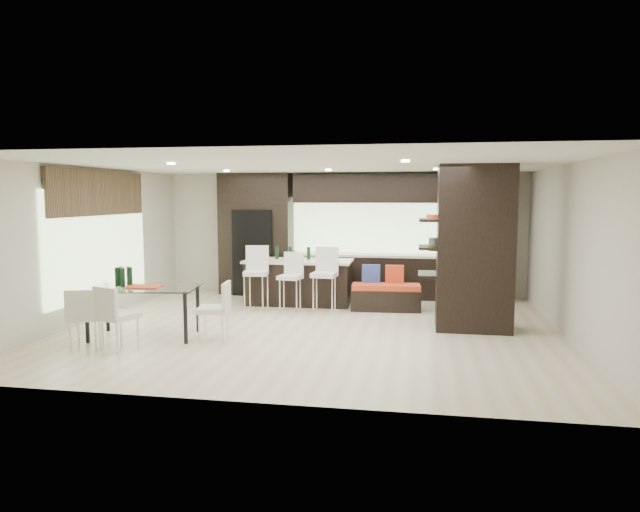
% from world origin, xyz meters
% --- Properties ---
extents(ground, '(8.00, 8.00, 0.00)m').
position_xyz_m(ground, '(0.00, 0.00, 0.00)').
color(ground, beige).
rests_on(ground, ground).
extents(back_wall, '(8.00, 0.02, 2.70)m').
position_xyz_m(back_wall, '(0.00, 3.50, 1.35)').
color(back_wall, beige).
rests_on(back_wall, ground).
extents(left_wall, '(0.02, 7.00, 2.70)m').
position_xyz_m(left_wall, '(-4.00, 0.00, 1.35)').
color(left_wall, beige).
rests_on(left_wall, ground).
extents(right_wall, '(0.02, 7.00, 2.70)m').
position_xyz_m(right_wall, '(4.00, 0.00, 1.35)').
color(right_wall, beige).
rests_on(right_wall, ground).
extents(ceiling, '(8.00, 7.00, 0.02)m').
position_xyz_m(ceiling, '(0.00, 0.00, 2.70)').
color(ceiling, white).
rests_on(ceiling, ground).
extents(window_left, '(0.04, 3.20, 1.90)m').
position_xyz_m(window_left, '(-3.96, 0.20, 1.35)').
color(window_left, '#B2D199').
rests_on(window_left, left_wall).
extents(window_back, '(3.40, 0.04, 1.20)m').
position_xyz_m(window_back, '(0.60, 3.46, 1.55)').
color(window_back, '#B2D199').
rests_on(window_back, back_wall).
extents(stone_accent, '(0.08, 3.00, 0.80)m').
position_xyz_m(stone_accent, '(-3.93, 0.20, 2.25)').
color(stone_accent, brown).
rests_on(stone_accent, left_wall).
extents(ceiling_spots, '(4.00, 3.00, 0.02)m').
position_xyz_m(ceiling_spots, '(0.00, 0.25, 2.68)').
color(ceiling_spots, white).
rests_on(ceiling_spots, ceiling).
extents(back_cabinetry, '(6.80, 0.68, 2.70)m').
position_xyz_m(back_cabinetry, '(0.50, 3.17, 1.35)').
color(back_cabinetry, black).
rests_on(back_cabinetry, ground).
extents(refrigerator, '(0.90, 0.68, 1.90)m').
position_xyz_m(refrigerator, '(-1.90, 3.12, 0.95)').
color(refrigerator, black).
rests_on(refrigerator, ground).
extents(partition_column, '(1.20, 0.80, 2.70)m').
position_xyz_m(partition_column, '(2.60, 0.40, 1.35)').
color(partition_column, black).
rests_on(partition_column, ground).
extents(kitchen_island, '(2.18, 0.97, 0.90)m').
position_xyz_m(kitchen_island, '(-0.70, 2.08, 0.45)').
color(kitchen_island, black).
rests_on(kitchen_island, ground).
extents(stool_left, '(0.50, 0.50, 1.00)m').
position_xyz_m(stool_left, '(-1.37, 1.29, 0.50)').
color(stool_left, silver).
rests_on(stool_left, ground).
extents(stool_mid, '(0.47, 0.47, 0.91)m').
position_xyz_m(stool_mid, '(-0.70, 1.31, 0.45)').
color(stool_mid, silver).
rests_on(stool_mid, ground).
extents(stool_right, '(0.48, 0.48, 1.00)m').
position_xyz_m(stool_right, '(-0.04, 1.29, 0.50)').
color(stool_right, silver).
rests_on(stool_right, ground).
extents(bench, '(1.35, 0.59, 0.51)m').
position_xyz_m(bench, '(1.09, 1.72, 0.25)').
color(bench, black).
rests_on(bench, ground).
extents(floor_vase, '(0.44, 0.44, 1.12)m').
position_xyz_m(floor_vase, '(2.30, 0.68, 0.56)').
color(floor_vase, '#49573E').
rests_on(floor_vase, ground).
extents(dining_table, '(1.76, 1.15, 0.79)m').
position_xyz_m(dining_table, '(-2.48, -1.05, 0.40)').
color(dining_table, white).
rests_on(dining_table, ground).
extents(chair_near, '(0.61, 0.61, 0.86)m').
position_xyz_m(chair_near, '(-2.48, -1.82, 0.43)').
color(chair_near, silver).
rests_on(chair_near, ground).
extents(chair_far, '(0.54, 0.54, 0.82)m').
position_xyz_m(chair_far, '(-3.00, -1.81, 0.41)').
color(chair_far, silver).
rests_on(chair_far, ground).
extents(chair_end, '(0.50, 0.50, 0.83)m').
position_xyz_m(chair_end, '(-1.36, -1.05, 0.41)').
color(chair_end, silver).
rests_on(chair_end, ground).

